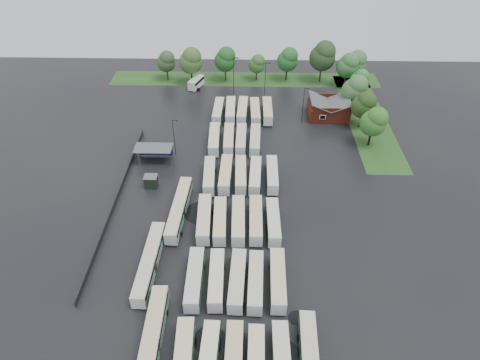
{
  "coord_description": "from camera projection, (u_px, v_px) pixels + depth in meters",
  "views": [
    {
      "loc": [
        3.72,
        -55.62,
        55.18
      ],
      "look_at": [
        2.0,
        12.0,
        2.5
      ],
      "focal_mm": 32.0,
      "sensor_mm": 36.0,
      "label": 1
    }
  ],
  "objects": [
    {
      "name": "lamp_post_nw",
      "position": [
        174.0,
        135.0,
        93.99
      ],
      "size": [
        1.4,
        0.27,
        9.08
      ],
      "color": "#2D2D30",
      "rests_on": "ground"
    },
    {
      "name": "tree_north_2",
      "position": [
        226.0,
        59.0,
        123.95
      ],
      "size": [
        6.31,
        6.31,
        10.46
      ],
      "color": "#302619",
      "rests_on": "ground"
    },
    {
      "name": "puddle_4",
      "position": [
        297.0,
        318.0,
        63.46
      ],
      "size": [
        2.69,
        2.69,
        0.01
      ],
      "primitive_type": "cylinder",
      "color": "black",
      "rests_on": "ground"
    },
    {
      "name": "bus_r4c3",
      "position": [
        255.0,
        140.0,
        99.01
      ],
      "size": [
        2.63,
        10.99,
        3.04
      ],
      "rotation": [
        0.0,
        0.0,
        -0.03
      ],
      "color": "silver",
      "rests_on": "ground"
    },
    {
      "name": "bus_r0c0",
      "position": [
        183.0,
        359.0,
        56.5
      ],
      "size": [
        2.93,
        11.37,
        3.14
      ],
      "rotation": [
        0.0,
        0.0,
        0.05
      ],
      "color": "silver",
      "rests_on": "ground"
    },
    {
      "name": "bus_r5c4",
      "position": [
        267.0,
        111.0,
        109.97
      ],
      "size": [
        2.45,
        11.08,
        3.08
      ],
      "rotation": [
        0.0,
        0.0,
        0.01
      ],
      "color": "silver",
      "rests_on": "ground"
    },
    {
      "name": "bus_r3c1",
      "position": [
        226.0,
        174.0,
        88.57
      ],
      "size": [
        2.58,
        11.16,
        3.09
      ],
      "rotation": [
        0.0,
        0.0,
        -0.02
      ],
      "color": "silver",
      "rests_on": "ground"
    },
    {
      "name": "bus_r2c2",
      "position": [
        238.0,
        220.0,
        77.64
      ],
      "size": [
        2.61,
        11.22,
        3.11
      ],
      "rotation": [
        0.0,
        0.0,
        0.02
      ],
      "color": "silver",
      "rests_on": "ground"
    },
    {
      "name": "bus_r2c4",
      "position": [
        273.0,
        222.0,
        77.43
      ],
      "size": [
        2.46,
        10.77,
        2.99
      ],
      "rotation": [
        0.0,
        0.0,
        0.02
      ],
      "color": "silver",
      "rests_on": "ground"
    },
    {
      "name": "bus_r5c0",
      "position": [
        218.0,
        111.0,
        109.98
      ],
      "size": [
        2.58,
        10.88,
        3.01
      ],
      "rotation": [
        0.0,
        0.0,
        -0.03
      ],
      "color": "silver",
      "rests_on": "ground"
    },
    {
      "name": "bus_r1c4",
      "position": [
        278.0,
        280.0,
        66.92
      ],
      "size": [
        2.56,
        11.23,
        3.11
      ],
      "rotation": [
        0.0,
        0.0,
        -0.02
      ],
      "color": "silver",
      "rests_on": "ground"
    },
    {
      "name": "bus_r3c3",
      "position": [
        255.0,
        175.0,
        88.36
      ],
      "size": [
        2.69,
        10.77,
        2.97
      ],
      "rotation": [
        0.0,
        0.0,
        -0.04
      ],
      "color": "silver",
      "rests_on": "ground"
    },
    {
      "name": "ground",
      "position": [
        227.0,
        231.0,
        77.85
      ],
      "size": [
        160.0,
        160.0,
        0.0
      ],
      "primitive_type": "plane",
      "color": "black",
      "rests_on": "ground"
    },
    {
      "name": "grass_strip_north",
      "position": [
        244.0,
        79.0,
        128.91
      ],
      "size": [
        80.0,
        10.0,
        0.01
      ],
      "primitive_type": "cube",
      "color": "#264D1B",
      "rests_on": "ground"
    },
    {
      "name": "artic_bus_west_c",
      "position": [
        150.0,
        262.0,
        69.82
      ],
      "size": [
        2.67,
        16.37,
        3.03
      ],
      "rotation": [
        0.0,
        0.0,
        -0.02
      ],
      "color": "silver",
      "rests_on": "ground"
    },
    {
      "name": "brick_building",
      "position": [
        328.0,
        110.0,
        109.95
      ],
      "size": [
        10.07,
        8.6,
        5.39
      ],
      "color": "maroon",
      "rests_on": "ground"
    },
    {
      "name": "bus_r5c2",
      "position": [
        242.0,
        111.0,
        110.0
      ],
      "size": [
        2.81,
        11.31,
        3.13
      ],
      "rotation": [
        0.0,
        0.0,
        -0.04
      ],
      "color": "silver",
      "rests_on": "ground"
    },
    {
      "name": "tree_east_1",
      "position": [
        364.0,
        105.0,
        103.05
      ],
      "size": [
        5.84,
        5.84,
        9.68
      ],
      "color": "black",
      "rests_on": "ground"
    },
    {
      "name": "tree_north_4",
      "position": [
        288.0,
        59.0,
        124.35
      ],
      "size": [
        6.12,
        6.12,
        10.14
      ],
      "color": "black",
      "rests_on": "ground"
    },
    {
      "name": "bus_r3c0",
      "position": [
        209.0,
        175.0,
        88.34
      ],
      "size": [
        2.77,
        10.8,
        2.98
      ],
      "rotation": [
        0.0,
        0.0,
        0.05
      ],
      "color": "silver",
      "rests_on": "ground"
    },
    {
      "name": "bus_r1c3",
      "position": [
        256.0,
        282.0,
        66.71
      ],
      "size": [
        2.63,
        10.97,
        3.04
      ],
      "rotation": [
        0.0,
        0.0,
        -0.03
      ],
      "color": "silver",
      "rests_on": "ground"
    },
    {
      "name": "minibus",
      "position": [
        196.0,
        82.0,
        123.57
      ],
      "size": [
        4.36,
        6.74,
        2.76
      ],
      "rotation": [
        0.0,
        0.0,
        -0.35
      ],
      "color": "white",
      "rests_on": "ground"
    },
    {
      "name": "bus_r3c2",
      "position": [
        241.0,
        174.0,
        88.65
      ],
      "size": [
        2.5,
        10.7,
        2.96
      ],
      "rotation": [
        0.0,
        0.0,
        0.02
      ],
      "color": "silver",
      "rests_on": "ground"
    },
    {
      "name": "tree_east_3",
      "position": [
        360.0,
        79.0,
        116.16
      ],
      "size": [
        5.07,
        5.07,
        8.4
      ],
      "color": "black",
      "rests_on": "ground"
    },
    {
      "name": "wash_shed",
      "position": [
        154.0,
        149.0,
        93.73
      ],
      "size": [
        8.2,
        4.2,
        3.58
      ],
      "color": "#2D2D30",
      "rests_on": "ground"
    },
    {
      "name": "puddle_1",
      "position": [
        287.0,
        352.0,
        59.16
      ],
      "size": [
        3.52,
        3.52,
        0.01
      ],
      "primitive_type": "cylinder",
      "color": "black",
      "rests_on": "ground"
    },
    {
      "name": "bus_r2c0",
      "position": [
        204.0,
        219.0,
        77.92
      ],
      "size": [
        2.89,
        11.34,
        3.13
      ],
      "rotation": [
        0.0,
        0.0,
        0.05
      ],
      "color": "silver",
      "rests_on": "ground"
    },
    {
      "name": "west_fence",
      "position": [
        117.0,
        198.0,
        84.23
      ],
      "size": [
        0.1,
        50.0,
        1.2
      ],
      "primitive_type": "cube",
      "color": "#2D2D30",
      "rests_on": "ground"
    },
    {
      "name": "bus_r1c1",
      "position": [
        217.0,
        279.0,
        67.09
      ],
      "size": [
        2.58,
        10.87,
        3.01
      ],
      "rotation": [
        0.0,
        0.0,
        0.03
      ],
      "color": "silver",
      "rests_on": "ground"
    },
    {
      "name": "bus_r2c1",
      "position": [
        220.0,
        221.0,
        77.65
      ],
      "size": [
        2.66,
        10.78,
        2.98
      ],
      "rotation": [
        0.0,
        0.0,
        0.04
      ],
      "color": "silver",
      "rests_on": "ground"
    },
    {
      "name": "utility_hut",
      "position": [
        151.0,
        181.0,
        87.3
      ],
      "size": [
        2.7,
        2.2,
        2.62
      ],
      "color": "black",
      "rests_on": "ground"
    },
    {
      "name": "bus_r3c4",
      "position": [
        272.0,
        174.0,
        88.61
      ],
      "size": [
        2.34,
        10.71,
        2.98
      ],
      "rotation": [
        0.0,
        0.0,
        -0.01
      ],
      "color": "silver",
      "rests_on": "ground"
    },
    {
      "name": "puddle_0",
      "position": [
        210.0,
        340.0,
        60.66
      ],
      "size": [
        4.7,
        4.7,
        0.01
      ],
      "primitive_type": "cylinder",
      "color": "black",
      "rests_on": "ground"
    },
    {
      "name": "tree_north_3",
      "position": [
        257.0,
        64.0,
        125.32
      ],
      "size": [
        4.85,
        4.85,
        8.03
      ],
      "color": "#392216",
      "rests_on": "ground"
    },
    {
      "name": "artic_bus_west_a",
      "position": [
        152.0,
        341.0,
        58.56
      ],
      "size": [
        2.69,
        16.93,
        3.13
      ],
      "rotation": [
        0.0,
        0.0,
        0.02
      ],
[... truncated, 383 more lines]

